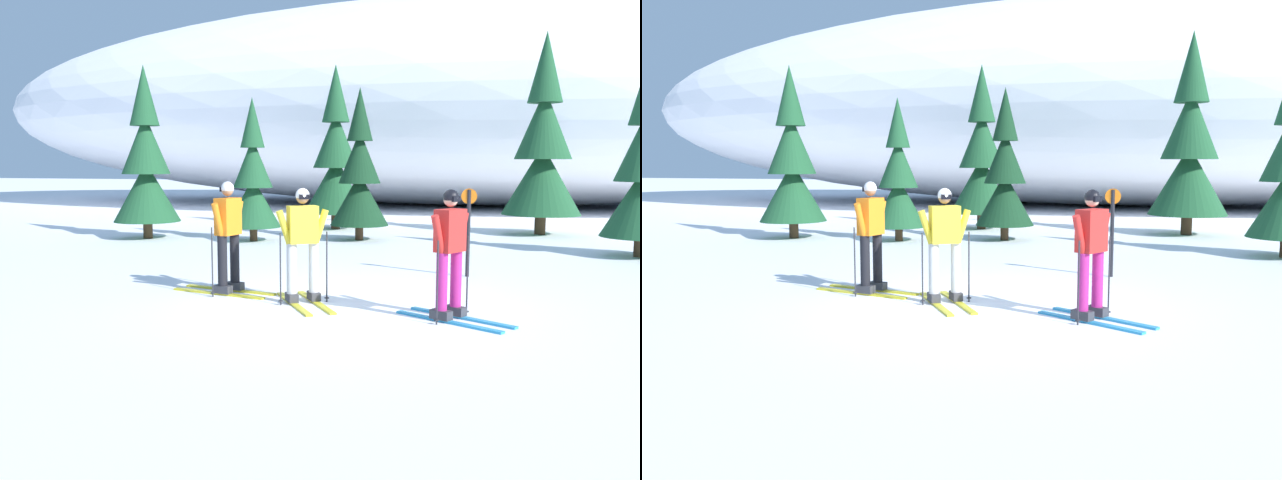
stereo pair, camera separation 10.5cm
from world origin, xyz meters
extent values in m
plane|color=white|center=(0.00, 0.00, 0.00)|extent=(120.00, 120.00, 0.00)
cube|color=gold|center=(-0.42, 0.03, 0.01)|extent=(0.95, 1.41, 0.03)
cube|color=gold|center=(-0.71, -0.15, 0.01)|extent=(0.95, 1.41, 0.03)
cube|color=#38383D|center=(-0.48, 0.11, 0.09)|extent=(0.27, 0.31, 0.12)
cube|color=#38383D|center=(-0.76, -0.07, 0.09)|extent=(0.27, 0.31, 0.12)
cylinder|color=silver|center=(-0.48, 0.11, 0.52)|extent=(0.15, 0.15, 0.74)
cylinder|color=silver|center=(-0.76, -0.07, 0.52)|extent=(0.15, 0.15, 0.74)
cube|color=yellow|center=(-0.62, 0.02, 1.17)|extent=(0.49, 0.43, 0.55)
cylinder|color=yellow|center=(-0.40, 0.16, 1.10)|extent=(0.29, 0.23, 0.58)
cylinder|color=yellow|center=(-0.84, -0.12, 1.10)|extent=(0.29, 0.23, 0.58)
sphere|color=#A37556|center=(-0.62, 0.02, 1.56)|extent=(0.19, 0.19, 0.19)
sphere|color=white|center=(-0.62, 0.02, 1.59)|extent=(0.21, 0.21, 0.21)
cube|color=black|center=(-0.58, -0.05, 1.57)|extent=(0.15, 0.11, 0.07)
cylinder|color=#2D2D33|center=(-0.29, 0.16, 0.53)|extent=(0.02, 0.02, 1.06)
cylinder|color=#2D2D33|center=(-0.29, 0.16, 0.06)|extent=(0.07, 0.07, 0.01)
cylinder|color=#2D2D33|center=(-0.89, -0.22, 0.53)|extent=(0.02, 0.02, 1.06)
cylinder|color=#2D2D33|center=(-0.89, -0.22, 0.06)|extent=(0.07, 0.07, 0.01)
cube|color=#2893CC|center=(1.70, -0.40, 0.01)|extent=(1.44, 0.90, 0.03)
cube|color=#2893CC|center=(1.54, -0.68, 0.01)|extent=(1.44, 0.90, 0.03)
cube|color=#38383D|center=(1.62, -0.35, 0.09)|extent=(0.31, 0.26, 0.12)
cube|color=#38383D|center=(1.45, -0.63, 0.09)|extent=(0.31, 0.26, 0.12)
cylinder|color=#B7237A|center=(1.62, -0.35, 0.53)|extent=(0.15, 0.15, 0.76)
cylinder|color=#B7237A|center=(1.45, -0.63, 0.53)|extent=(0.15, 0.15, 0.76)
cube|color=red|center=(1.54, -0.49, 1.19)|extent=(0.42, 0.48, 0.56)
cylinder|color=red|center=(1.67, -0.27, 1.12)|extent=(0.23, 0.29, 0.58)
cylinder|color=red|center=(1.41, -0.71, 1.12)|extent=(0.23, 0.29, 0.58)
sphere|color=beige|center=(1.54, -0.49, 1.59)|extent=(0.19, 0.19, 0.19)
sphere|color=black|center=(1.54, -0.49, 1.62)|extent=(0.21, 0.21, 0.21)
cube|color=black|center=(1.60, -0.53, 1.60)|extent=(0.11, 0.15, 0.07)
cylinder|color=#2D2D33|center=(1.76, -0.22, 0.54)|extent=(0.02, 0.02, 1.09)
cylinder|color=#2D2D33|center=(1.76, -0.22, 0.06)|extent=(0.07, 0.07, 0.01)
cylinder|color=#2D2D33|center=(1.41, -0.82, 0.54)|extent=(0.02, 0.02, 1.09)
cylinder|color=#2D2D33|center=(1.41, -0.82, 0.06)|extent=(0.07, 0.07, 0.01)
cube|color=gold|center=(-2.09, 0.26, 0.01)|extent=(1.68, 0.46, 0.03)
cube|color=gold|center=(-2.01, 0.59, 0.01)|extent=(1.68, 0.46, 0.03)
cube|color=#38383D|center=(-1.99, 0.24, 0.09)|extent=(0.30, 0.20, 0.12)
cube|color=#38383D|center=(-1.92, 0.57, 0.09)|extent=(0.30, 0.20, 0.12)
cylinder|color=black|center=(-1.99, 0.24, 0.54)|extent=(0.15, 0.15, 0.78)
cylinder|color=black|center=(-1.92, 0.57, 0.54)|extent=(0.15, 0.15, 0.78)
cube|color=orange|center=(-1.95, 0.40, 1.23)|extent=(0.33, 0.46, 0.58)
cylinder|color=orange|center=(-2.01, 0.15, 1.17)|extent=(0.16, 0.29, 0.58)
cylinder|color=orange|center=(-1.90, 0.66, 1.17)|extent=(0.16, 0.29, 0.58)
sphere|color=#A37556|center=(-1.95, 0.40, 1.64)|extent=(0.19, 0.19, 0.19)
sphere|color=white|center=(-1.95, 0.40, 1.67)|extent=(0.21, 0.21, 0.21)
cube|color=black|center=(-2.03, 0.42, 1.65)|extent=(0.07, 0.15, 0.07)
cylinder|color=#2D2D33|center=(-2.09, 0.07, 0.54)|extent=(0.02, 0.02, 1.08)
cylinder|color=#2D2D33|center=(-2.09, 0.07, 0.06)|extent=(0.07, 0.07, 0.01)
cylinder|color=#2D2D33|center=(-1.94, 0.76, 0.54)|extent=(0.02, 0.02, 1.08)
cylinder|color=#2D2D33|center=(-1.94, 0.76, 0.06)|extent=(0.07, 0.07, 0.01)
cylinder|color=#47301E|center=(-6.98, 6.82, 0.31)|extent=(0.25, 0.25, 0.63)
cone|color=#1E512D|center=(-6.98, 6.82, 1.27)|extent=(1.79, 1.79, 1.60)
cone|color=#1E512D|center=(-6.98, 6.82, 2.55)|extent=(1.29, 1.29, 1.60)
cone|color=#1E512D|center=(-6.98, 6.82, 3.83)|extent=(0.79, 0.79, 1.60)
cylinder|color=#47301E|center=(-3.98, 6.97, 0.25)|extent=(0.20, 0.20, 0.50)
cone|color=#1E512D|center=(-3.98, 6.97, 1.02)|extent=(1.44, 1.44, 1.29)
cone|color=#1E512D|center=(-3.98, 6.97, 2.05)|extent=(1.04, 1.04, 1.29)
cone|color=#1E512D|center=(-3.98, 6.97, 3.08)|extent=(0.63, 0.63, 1.29)
cylinder|color=#47301E|center=(-2.62, 10.55, 0.34)|extent=(0.27, 0.27, 0.68)
cone|color=#1E512D|center=(-2.62, 10.55, 1.37)|extent=(1.93, 1.93, 1.73)
cone|color=#1E512D|center=(-2.62, 10.55, 2.75)|extent=(1.39, 1.39, 1.73)
cone|color=#1E512D|center=(-2.62, 10.55, 4.13)|extent=(0.85, 0.85, 1.73)
cylinder|color=#47301E|center=(-1.34, 7.88, 0.27)|extent=(0.22, 0.22, 0.54)
cone|color=#14381E|center=(-1.34, 7.88, 1.09)|extent=(1.54, 1.54, 1.38)
cone|color=#14381E|center=(-1.34, 7.88, 2.20)|extent=(1.11, 1.11, 1.38)
cone|color=#14381E|center=(-1.34, 7.88, 3.31)|extent=(0.68, 0.68, 1.38)
cylinder|color=#47301E|center=(3.40, 10.52, 0.38)|extent=(0.31, 0.31, 0.77)
cone|color=#1E512D|center=(3.40, 10.52, 1.55)|extent=(2.19, 2.19, 1.96)
cone|color=#1E512D|center=(3.40, 10.52, 3.12)|extent=(1.58, 1.58, 1.96)
cone|color=#1E512D|center=(3.40, 10.52, 4.70)|extent=(0.96, 0.96, 1.96)
ellipsoid|color=white|center=(1.18, 23.51, 4.74)|extent=(49.38, 19.83, 9.47)
cylinder|color=black|center=(1.65, 2.93, 0.79)|extent=(0.07, 0.07, 1.58)
cylinder|color=orange|center=(1.65, 2.93, 1.46)|extent=(0.28, 0.02, 0.28)
camera|label=1|loc=(2.06, -9.18, 2.09)|focal=36.94mm
camera|label=2|loc=(2.16, -9.15, 2.09)|focal=36.94mm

